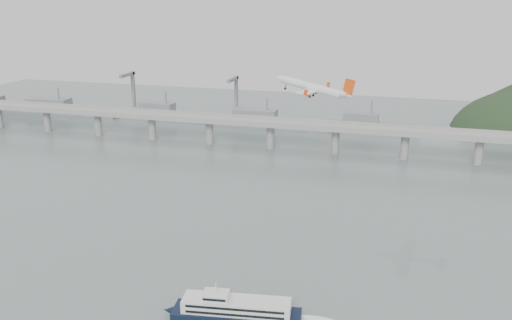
% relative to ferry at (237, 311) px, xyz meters
% --- Properties ---
extents(ground, '(900.00, 900.00, 0.00)m').
position_rel_ferry_xyz_m(ground, '(-16.07, 26.78, -3.97)').
color(ground, slate).
rests_on(ground, ground).
extents(bridge, '(800.00, 22.00, 23.90)m').
position_rel_ferry_xyz_m(bridge, '(-17.22, 226.78, 13.68)').
color(bridge, gray).
rests_on(bridge, ground).
extents(distant_fleet, '(453.00, 60.90, 40.00)m').
position_rel_ferry_xyz_m(distant_fleet, '(-171.43, 291.86, 2.25)').
color(distant_fleet, slate).
rests_on(distant_fleet, ground).
extents(ferry, '(77.40, 21.28, 14.63)m').
position_rel_ferry_xyz_m(ferry, '(0.00, 0.00, 0.00)').
color(ferry, black).
rests_on(ferry, ground).
extents(airliner, '(41.46, 37.72, 11.09)m').
position_rel_ferry_xyz_m(airliner, '(8.70, 97.38, 66.53)').
color(airliner, white).
rests_on(airliner, ground).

